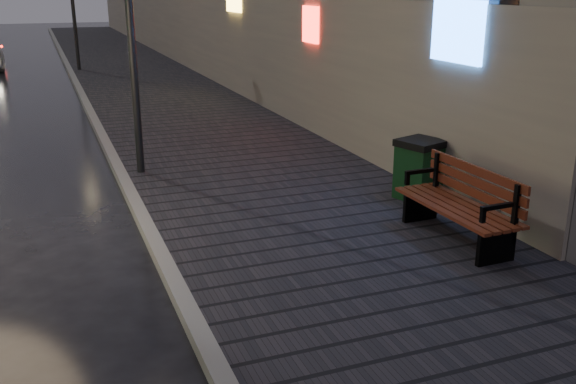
% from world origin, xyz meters
% --- Properties ---
extents(ground, '(120.00, 120.00, 0.00)m').
position_xyz_m(ground, '(0.00, 0.00, 0.00)').
color(ground, black).
rests_on(ground, ground).
extents(sidewalk, '(4.60, 58.00, 0.15)m').
position_xyz_m(sidewalk, '(3.90, 21.00, 0.07)').
color(sidewalk, black).
rests_on(sidewalk, ground).
extents(curb, '(0.20, 58.00, 0.15)m').
position_xyz_m(curb, '(1.50, 21.00, 0.07)').
color(curb, slate).
rests_on(curb, ground).
extents(bench, '(0.74, 2.01, 1.02)m').
position_xyz_m(bench, '(5.38, 1.09, 0.66)').
color(bench, black).
rests_on(bench, sidewalk).
extents(trash_bin, '(0.80, 0.80, 0.97)m').
position_xyz_m(trash_bin, '(5.80, 2.80, 0.64)').
color(trash_bin, black).
rests_on(trash_bin, sidewalk).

